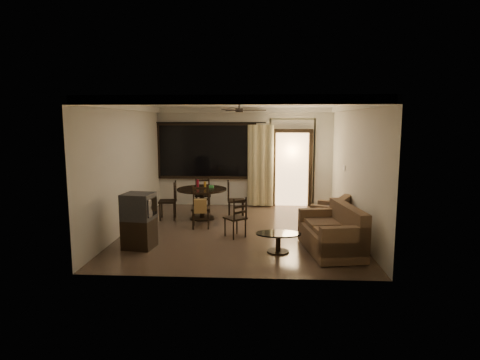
# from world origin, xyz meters

# --- Properties ---
(ground) EXTENTS (5.50, 5.50, 0.00)m
(ground) POSITION_xyz_m (0.00, 0.00, 0.00)
(ground) COLOR #7F6651
(ground) RESTS_ON ground
(room_shell) EXTENTS (5.50, 6.70, 5.50)m
(room_shell) POSITION_xyz_m (0.59, 1.77, 1.83)
(room_shell) COLOR beige
(room_shell) RESTS_ON ground
(dining_table) EXTENTS (1.22, 1.22, 0.98)m
(dining_table) POSITION_xyz_m (-0.99, 1.04, 0.60)
(dining_table) COLOR black
(dining_table) RESTS_ON ground
(dining_chair_west) EXTENTS (0.47, 0.47, 0.95)m
(dining_chair_west) POSITION_xyz_m (-1.82, 0.94, 0.28)
(dining_chair_west) COLOR black
(dining_chair_west) RESTS_ON ground
(dining_chair_east) EXTENTS (0.47, 0.47, 0.95)m
(dining_chair_east) POSITION_xyz_m (-0.16, 1.14, 0.28)
(dining_chair_east) COLOR black
(dining_chair_east) RESTS_ON ground
(dining_chair_south) EXTENTS (0.47, 0.52, 0.95)m
(dining_chair_south) POSITION_xyz_m (-0.89, 0.19, 0.31)
(dining_chair_south) COLOR black
(dining_chair_south) RESTS_ON ground
(dining_chair_north) EXTENTS (0.47, 0.47, 0.95)m
(dining_chair_north) POSITION_xyz_m (-1.08, 1.82, 0.28)
(dining_chair_north) COLOR black
(dining_chair_north) RESTS_ON ground
(tv_cabinet) EXTENTS (0.62, 0.57, 1.06)m
(tv_cabinet) POSITION_xyz_m (-1.84, -1.34, 0.53)
(tv_cabinet) COLOR black
(tv_cabinet) RESTS_ON ground
(sofa) EXTENTS (1.08, 1.71, 0.85)m
(sofa) POSITION_xyz_m (1.85, -1.38, 0.34)
(sofa) COLOR #42281E
(sofa) RESTS_ON ground
(armchair) EXTENTS (1.00, 1.00, 0.76)m
(armchair) POSITION_xyz_m (2.09, 0.16, 0.31)
(armchair) COLOR #42281E
(armchair) RESTS_ON ground
(coffee_table) EXTENTS (0.84, 0.50, 0.37)m
(coffee_table) POSITION_xyz_m (0.81, -1.46, 0.24)
(coffee_table) COLOR black
(coffee_table) RESTS_ON ground
(side_chair) EXTENTS (0.54, 0.54, 0.86)m
(side_chair) POSITION_xyz_m (-0.05, -0.52, 0.26)
(side_chair) COLOR black
(side_chair) RESTS_ON ground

